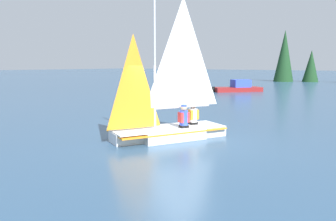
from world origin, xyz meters
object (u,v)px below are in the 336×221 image
buoy_marker (131,106)px  sailor_helm (184,120)px  sailboat_main (169,118)px  motorboat_distant (238,87)px  sailor_crew (193,117)px

buoy_marker → sailor_helm: bearing=146.4°
sailor_helm → buoy_marker: sailor_helm is taller
sailboat_main → motorboat_distant: bearing=-135.6°
motorboat_distant → buoy_marker: (-0.28, 14.88, -0.18)m
sailboat_main → sailor_crew: sailboat_main is taller
sailor_helm → sailboat_main: bearing=-27.3°
sailor_helm → buoy_marker: bearing=-97.2°
buoy_marker → sailboat_main: bearing=142.7°
sailor_crew → motorboat_distant: 19.64m
sailboat_main → motorboat_distant: 20.50m
sailor_helm → sailor_crew: (0.08, -0.72, 0.00)m
sailor_crew → buoy_marker: size_ratio=1.10×
sailor_helm → sailor_crew: 0.72m
sailboat_main → sailor_crew: bearing=-172.0°
sailboat_main → sailor_helm: bearing=152.7°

